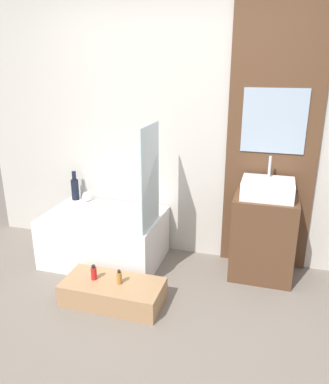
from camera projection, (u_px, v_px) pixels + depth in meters
name	position (u px, v px, depth m)	size (l,w,h in m)	color
ground_plane	(118.00, 350.00, 2.58)	(12.00, 12.00, 0.00)	slate
wall_tiled_back	(178.00, 127.00, 3.59)	(4.20, 0.06, 2.60)	beige
wall_wood_accent	(273.00, 132.00, 3.30)	(0.80, 0.04, 2.60)	brown
bathtub	(105.00, 237.00, 3.71)	(1.11, 0.77, 0.49)	white
glass_shower_screen	(150.00, 177.00, 3.22)	(0.01, 0.46, 0.91)	silver
wooden_step_bench	(113.00, 292.00, 3.08)	(0.82, 0.39, 0.19)	#A87F56
vanity_cabinet	(263.00, 237.00, 3.39)	(0.55, 0.43, 0.77)	brown
sink	(267.00, 189.00, 3.24)	(0.44, 0.35, 0.35)	white
vase_tall_dark	(75.00, 188.00, 3.98)	(0.08, 0.08, 0.31)	black
vase_round_light	(87.00, 196.00, 3.95)	(0.10, 0.10, 0.10)	silver
bottle_soap_primary	(94.00, 273.00, 3.08)	(0.05, 0.05, 0.13)	red
bottle_soap_secondary	(119.00, 278.00, 3.02)	(0.04, 0.04, 0.12)	#B2752D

